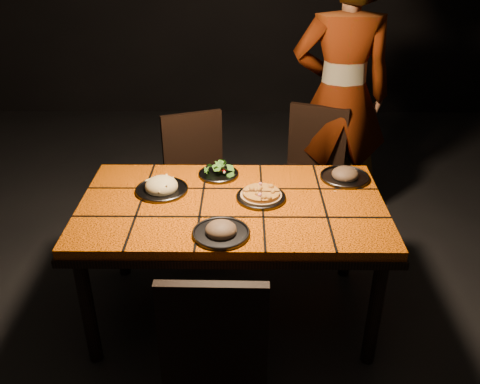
{
  "coord_description": "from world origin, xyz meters",
  "views": [
    {
      "loc": [
        0.06,
        -2.31,
        2.08
      ],
      "look_at": [
        0.04,
        -0.02,
        0.82
      ],
      "focal_mm": 38.0,
      "sensor_mm": 36.0,
      "label": 1
    }
  ],
  "objects_px": {
    "chair_far_left": "(198,173)",
    "chair_far_right": "(313,164)",
    "chair_near": "(216,344)",
    "plate_pizza": "(261,196)",
    "diner": "(341,96)",
    "plate_pasta": "(162,187)",
    "dining_table": "(232,215)"
  },
  "relations": [
    {
      "from": "chair_far_left",
      "to": "chair_near",
      "type": "bearing_deg",
      "value": -102.95
    },
    {
      "from": "chair_far_right",
      "to": "plate_pizza",
      "type": "xyz_separation_m",
      "value": [
        -0.4,
        -0.9,
        0.24
      ]
    },
    {
      "from": "chair_near",
      "to": "plate_pizza",
      "type": "bearing_deg",
      "value": -103.18
    },
    {
      "from": "chair_far_left",
      "to": "chair_far_right",
      "type": "distance_m",
      "value": 0.82
    },
    {
      "from": "chair_near",
      "to": "plate_pasta",
      "type": "bearing_deg",
      "value": -68.93
    },
    {
      "from": "diner",
      "to": "dining_table",
      "type": "bearing_deg",
      "value": 58.81
    },
    {
      "from": "chair_far_left",
      "to": "plate_pizza",
      "type": "height_order",
      "value": "chair_far_left"
    },
    {
      "from": "diner",
      "to": "plate_pizza",
      "type": "height_order",
      "value": "diner"
    },
    {
      "from": "dining_table",
      "to": "chair_near",
      "type": "bearing_deg",
      "value": -93.77
    },
    {
      "from": "chair_far_left",
      "to": "chair_far_right",
      "type": "relative_size",
      "value": 1.0
    },
    {
      "from": "chair_far_right",
      "to": "plate_pizza",
      "type": "relative_size",
      "value": 3.47
    },
    {
      "from": "chair_far_left",
      "to": "plate_pasta",
      "type": "bearing_deg",
      "value": -121.31
    },
    {
      "from": "chair_far_left",
      "to": "plate_pasta",
      "type": "distance_m",
      "value": 0.73
    },
    {
      "from": "chair_near",
      "to": "dining_table",
      "type": "bearing_deg",
      "value": -92.99
    },
    {
      "from": "plate_pizza",
      "to": "chair_far_right",
      "type": "bearing_deg",
      "value": 66.4
    },
    {
      "from": "chair_far_right",
      "to": "diner",
      "type": "relative_size",
      "value": 0.48
    },
    {
      "from": "dining_table",
      "to": "chair_far_right",
      "type": "height_order",
      "value": "chair_far_right"
    },
    {
      "from": "dining_table",
      "to": "chair_near",
      "type": "xyz_separation_m",
      "value": [
        -0.05,
        -0.79,
        -0.14
      ]
    },
    {
      "from": "plate_pizza",
      "to": "chair_near",
      "type": "bearing_deg",
      "value": -103.95
    },
    {
      "from": "chair_far_right",
      "to": "diner",
      "type": "height_order",
      "value": "diner"
    },
    {
      "from": "dining_table",
      "to": "plate_pasta",
      "type": "distance_m",
      "value": 0.42
    },
    {
      "from": "chair_far_left",
      "to": "plate_pasta",
      "type": "xyz_separation_m",
      "value": [
        -0.13,
        -0.67,
        0.25
      ]
    },
    {
      "from": "plate_pizza",
      "to": "plate_pasta",
      "type": "height_order",
      "value": "plate_pasta"
    },
    {
      "from": "chair_near",
      "to": "plate_pasta",
      "type": "height_order",
      "value": "chair_near"
    },
    {
      "from": "chair_far_left",
      "to": "chair_far_right",
      "type": "height_order",
      "value": "same"
    },
    {
      "from": "dining_table",
      "to": "diner",
      "type": "relative_size",
      "value": 0.85
    },
    {
      "from": "chair_near",
      "to": "chair_far_left",
      "type": "xyz_separation_m",
      "value": [
        -0.2,
        1.58,
        -0.0
      ]
    },
    {
      "from": "chair_far_right",
      "to": "plate_pasta",
      "type": "height_order",
      "value": "chair_far_right"
    },
    {
      "from": "chair_near",
      "to": "diner",
      "type": "height_order",
      "value": "diner"
    },
    {
      "from": "chair_near",
      "to": "plate_pasta",
      "type": "xyz_separation_m",
      "value": [
        -0.34,
        0.91,
        0.24
      ]
    },
    {
      "from": "plate_pasta",
      "to": "chair_near",
      "type": "bearing_deg",
      "value": -69.7
    },
    {
      "from": "plate_pizza",
      "to": "plate_pasta",
      "type": "distance_m",
      "value": 0.55
    }
  ]
}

